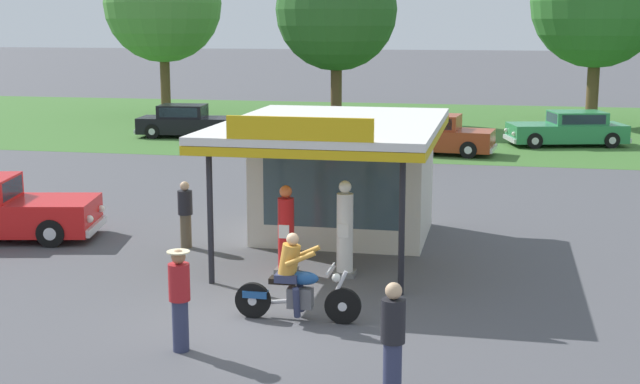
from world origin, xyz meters
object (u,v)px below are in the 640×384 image
object	(u,v)px
gas_pump_nearside	(286,233)
bystander_leaning_by_kiosk	(185,213)
parked_car_back_row_far_left	(429,136)
bystander_standing_back_lot	(393,339)
parked_car_back_row_right	(569,130)
gas_pump_offside	(345,233)
parked_car_back_row_far_right	(191,122)
bystander_admiring_sedan	(180,297)
motorcycle_with_rider	(295,285)
bystander_strolling_foreground	(346,137)

from	to	relation	value
gas_pump_nearside	bystander_leaning_by_kiosk	distance (m)	3.18
gas_pump_nearside	parked_car_back_row_far_left	bearing A→B (deg)	85.11
bystander_standing_back_lot	parked_car_back_row_right	bearing A→B (deg)	81.29
gas_pump_offside	bystander_leaning_by_kiosk	size ratio (longest dim) A/B	1.28
gas_pump_nearside	parked_car_back_row_far_right	world-z (taller)	gas_pump_nearside
parked_car_back_row_far_right	bystander_admiring_sedan	xyz separation A→B (m)	(8.94, -25.24, 0.23)
motorcycle_with_rider	bystander_standing_back_lot	xyz separation A→B (m)	(2.08, -3.01, 0.25)
parked_car_back_row_right	bystander_leaning_by_kiosk	world-z (taller)	bystander_leaning_by_kiosk
bystander_leaning_by_kiosk	motorcycle_with_rider	bearing A→B (deg)	-50.59
gas_pump_nearside	parked_car_back_row_right	distance (m)	22.26
motorcycle_with_rider	bystander_admiring_sedan	xyz separation A→B (m)	(-1.45, -1.79, 0.24)
bystander_strolling_foreground	gas_pump_nearside	bearing A→B (deg)	-84.56
bystander_strolling_foreground	bystander_standing_back_lot	bearing A→B (deg)	-78.31
parked_car_back_row_far_right	bystander_standing_back_lot	distance (m)	29.25
parked_car_back_row_far_right	bystander_leaning_by_kiosk	distance (m)	20.17
parked_car_back_row_far_right	bystander_strolling_foreground	size ratio (longest dim) A/B	3.25
parked_car_back_row_right	parked_car_back_row_far_left	world-z (taller)	parked_car_back_row_far_left
gas_pump_nearside	parked_car_back_row_far_left	xyz separation A→B (m)	(1.51, 17.61, -0.14)
gas_pump_offside	bystander_admiring_sedan	size ratio (longest dim) A/B	1.20
bystander_strolling_foreground	bystander_leaning_by_kiosk	size ratio (longest dim) A/B	1.02
gas_pump_nearside	bystander_strolling_foreground	world-z (taller)	gas_pump_nearside
gas_pump_nearside	bystander_leaning_by_kiosk	xyz separation A→B (m)	(-2.77, 1.55, -0.03)
gas_pump_offside	parked_car_back_row_far_left	bearing A→B (deg)	89.14
parked_car_back_row_right	bystander_admiring_sedan	distance (m)	26.90
motorcycle_with_rider	parked_car_back_row_far_left	xyz separation A→B (m)	(0.63, 20.51, 0.05)
bystander_strolling_foreground	bystander_leaning_by_kiosk	xyz separation A→B (m)	(-1.30, -13.99, -0.03)
motorcycle_with_rider	bystander_standing_back_lot	size ratio (longest dim) A/B	1.32
bystander_leaning_by_kiosk	bystander_admiring_sedan	size ratio (longest dim) A/B	0.94
parked_car_back_row_far_right	parked_car_back_row_far_left	bearing A→B (deg)	-14.92
motorcycle_with_rider	bystander_leaning_by_kiosk	world-z (taller)	motorcycle_with_rider
parked_car_back_row_far_left	bystander_leaning_by_kiosk	size ratio (longest dim) A/B	3.48
parked_car_back_row_far_left	bystander_leaning_by_kiosk	distance (m)	16.63
parked_car_back_row_right	bystander_leaning_by_kiosk	distance (m)	21.90
parked_car_back_row_right	parked_car_back_row_far_left	size ratio (longest dim) A/B	0.97
bystander_strolling_foreground	bystander_admiring_sedan	bearing A→B (deg)	-87.44
gas_pump_offside	bystander_standing_back_lot	world-z (taller)	gas_pump_offside
bystander_strolling_foreground	bystander_admiring_sedan	size ratio (longest dim) A/B	0.95
motorcycle_with_rider	parked_car_back_row_right	distance (m)	24.79
bystander_leaning_by_kiosk	gas_pump_offside	bearing A→B (deg)	-21.06
bystander_strolling_foreground	parked_car_back_row_far_right	bearing A→B (deg)	148.02
gas_pump_offside	bystander_admiring_sedan	distance (m)	5.03
parked_car_back_row_far_left	bystander_strolling_foreground	size ratio (longest dim) A/B	3.41
gas_pump_nearside	gas_pump_offside	size ratio (longest dim) A/B	0.93
parked_car_back_row_far_left	bystander_admiring_sedan	world-z (taller)	bystander_admiring_sedan
gas_pump_nearside	parked_car_back_row_right	xyz separation A→B (m)	(7.09, 21.10, -0.17)
bystander_admiring_sedan	parked_car_back_row_right	bearing A→B (deg)	73.44
bystander_strolling_foreground	bystander_standing_back_lot	size ratio (longest dim) A/B	0.93
bystander_leaning_by_kiosk	parked_car_back_row_far_left	bearing A→B (deg)	75.08
parked_car_back_row_right	bystander_admiring_sedan	bearing A→B (deg)	-106.56
parked_car_back_row_far_left	parked_car_back_row_far_right	bearing A→B (deg)	165.08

